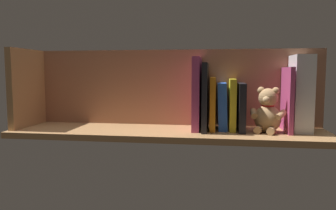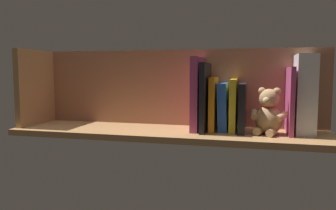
% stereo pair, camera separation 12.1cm
% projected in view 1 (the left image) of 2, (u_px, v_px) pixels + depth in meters
% --- Properties ---
extents(ground_plane, '(1.15, 0.29, 0.02)m').
position_uv_depth(ground_plane, '(168.00, 133.00, 1.22)').
color(ground_plane, '#A87A4C').
extents(shelf_back_panel, '(1.15, 0.02, 0.30)m').
position_uv_depth(shelf_back_panel, '(172.00, 88.00, 1.32)').
color(shelf_back_panel, '#996246').
rests_on(shelf_back_panel, ground_plane).
extents(shelf_side_divider, '(0.02, 0.23, 0.30)m').
position_uv_depth(shelf_side_divider, '(27.00, 88.00, 1.28)').
color(shelf_side_divider, '#A87A4C').
rests_on(shelf_side_divider, ground_plane).
extents(dictionary_thick_white, '(0.06, 0.14, 0.27)m').
position_uv_depth(dictionary_thick_white, '(301.00, 93.00, 1.17)').
color(dictionary_thick_white, silver).
rests_on(dictionary_thick_white, ground_plane).
extents(book_0, '(0.02, 0.16, 0.23)m').
position_uv_depth(book_0, '(287.00, 100.00, 1.17)').
color(book_0, '#B23F72').
rests_on(book_0, ground_plane).
extents(teddy_bear, '(0.12, 0.12, 0.16)m').
position_uv_depth(teddy_bear, '(268.00, 112.00, 1.16)').
color(teddy_bear, tan).
rests_on(teddy_bear, ground_plane).
extents(book_1, '(0.02, 0.16, 0.17)m').
position_uv_depth(book_1, '(241.00, 107.00, 1.20)').
color(book_1, black).
rests_on(book_1, ground_plane).
extents(book_2, '(0.02, 0.14, 0.19)m').
position_uv_depth(book_2, '(232.00, 104.00, 1.21)').
color(book_2, yellow).
rests_on(book_2, ground_plane).
extents(book_3, '(0.04, 0.13, 0.17)m').
position_uv_depth(book_3, '(222.00, 106.00, 1.22)').
color(book_3, blue).
rests_on(book_3, ground_plane).
extents(book_4, '(0.02, 0.15, 0.19)m').
position_uv_depth(book_4, '(213.00, 103.00, 1.22)').
color(book_4, orange).
rests_on(book_4, ground_plane).
extents(book_5, '(0.02, 0.18, 0.24)m').
position_uv_depth(book_5, '(205.00, 97.00, 1.20)').
color(book_5, black).
rests_on(book_5, ground_plane).
extents(book_6, '(0.03, 0.16, 0.27)m').
position_uv_depth(book_6, '(197.00, 94.00, 1.22)').
color(book_6, '#B23F72').
rests_on(book_6, ground_plane).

